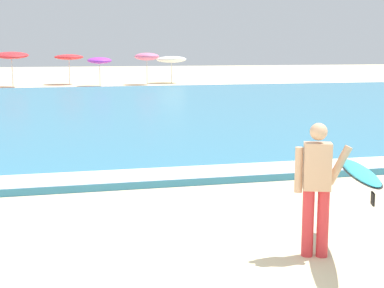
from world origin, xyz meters
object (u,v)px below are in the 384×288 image
beach_umbrella_3 (11,55)px  beach_umbrella_7 (171,59)px  surfer_with_board (336,179)px  beach_umbrella_6 (147,57)px  beach_umbrella_5 (99,61)px  beach_umbrella_4 (69,57)px

beach_umbrella_3 → beach_umbrella_7: size_ratio=1.07×
surfer_with_board → beach_umbrella_6: bearing=84.2°
surfer_with_board → beach_umbrella_6: beach_umbrella_6 is taller
beach_umbrella_3 → beach_umbrella_7: 11.75m
beach_umbrella_5 → beach_umbrella_6: bearing=13.8°
surfer_with_board → beach_umbrella_3: size_ratio=0.93×
beach_umbrella_4 → beach_umbrella_6: bearing=-16.2°
surfer_with_board → beach_umbrella_5: beach_umbrella_5 is taller
beach_umbrella_4 → beach_umbrella_5: (2.01, -2.47, -0.21)m
beach_umbrella_3 → beach_umbrella_7: bearing=9.7°
beach_umbrella_3 → beach_umbrella_5: (5.91, -0.37, -0.37)m
beach_umbrella_4 → surfer_with_board: bearing=-87.0°
beach_umbrella_5 → beach_umbrella_7: 6.13m
beach_umbrella_5 → beach_umbrella_7: beach_umbrella_7 is taller
beach_umbrella_6 → beach_umbrella_3: bearing=-177.0°
beach_umbrella_6 → beach_umbrella_5: bearing=-166.2°
beach_umbrella_3 → beach_umbrella_4: bearing=28.2°
surfer_with_board → beach_umbrella_7: size_ratio=1.00×
beach_umbrella_6 → surfer_with_board: bearing=-95.8°
beach_umbrella_3 → beach_umbrella_6: size_ratio=1.07×
beach_umbrella_7 → beach_umbrella_5: bearing=-157.5°
surfer_with_board → beach_umbrella_7: bearing=81.2°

